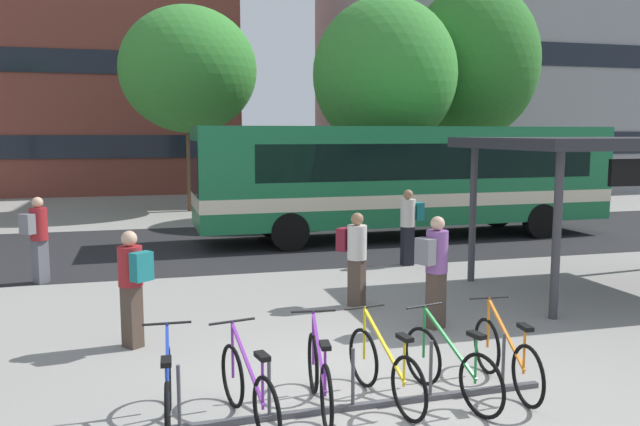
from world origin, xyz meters
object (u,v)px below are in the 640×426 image
at_px(parked_bicycle_purple_1, 248,390).
at_px(street_tree_3, 385,75).
at_px(parked_bicycle_blue_0, 168,394).
at_px(commuter_teal_pack_2, 409,222).
at_px(parked_bicycle_yellow_3, 385,370).
at_px(parked_bicycle_green_4, 450,367).
at_px(street_tree_2, 474,62).
at_px(commuter_grey_pack_0, 38,234).
at_px(street_tree_1, 188,70).
at_px(parked_bicycle_purple_2, 319,377).
at_px(transit_shelter, 621,148).
at_px(city_bus, 404,177).
at_px(commuter_maroon_pack_3, 355,253).
at_px(parked_bicycle_orange_5, 506,357).
at_px(commuter_grey_pack_1, 435,264).
at_px(commuter_teal_pack_4, 132,281).

height_order(parked_bicycle_purple_1, street_tree_3, street_tree_3).
bearing_deg(street_tree_3, parked_bicycle_blue_0, -117.65).
bearing_deg(commuter_teal_pack_2, parked_bicycle_yellow_3, 61.11).
height_order(commuter_teal_pack_2, street_tree_3, street_tree_3).
bearing_deg(parked_bicycle_green_4, street_tree_2, -42.17).
height_order(commuter_grey_pack_0, street_tree_3, street_tree_3).
bearing_deg(street_tree_1, parked_bicycle_blue_0, -93.92).
distance_m(parked_bicycle_purple_2, transit_shelter, 8.14).
bearing_deg(city_bus, street_tree_3, -103.97).
height_order(city_bus, parked_bicycle_purple_1, city_bus).
distance_m(commuter_grey_pack_0, commuter_maroon_pack_3, 6.50).
xyz_separation_m(commuter_teal_pack_2, commuter_maroon_pack_3, (-2.25, -2.97, -0.06)).
bearing_deg(street_tree_3, parked_bicycle_purple_2, -112.72).
height_order(parked_bicycle_orange_5, commuter_maroon_pack_3, commuter_maroon_pack_3).
height_order(commuter_grey_pack_0, street_tree_1, street_tree_1).
relative_size(commuter_grey_pack_1, commuter_teal_pack_2, 1.01).
distance_m(commuter_maroon_pack_3, commuter_teal_pack_4, 3.90).
relative_size(city_bus, parked_bicycle_orange_5, 7.01).
relative_size(parked_bicycle_blue_0, commuter_grey_pack_0, 0.98).
relative_size(city_bus, commuter_teal_pack_2, 6.92).
bearing_deg(parked_bicycle_yellow_3, parked_bicycle_purple_2, 82.14).
bearing_deg(commuter_grey_pack_1, street_tree_1, 76.71).
bearing_deg(parked_bicycle_purple_1, transit_shelter, -74.90).
distance_m(parked_bicycle_purple_2, parked_bicycle_green_4, 1.51).
bearing_deg(city_bus, commuter_grey_pack_0, 19.08).
xyz_separation_m(commuter_maroon_pack_3, commuter_teal_pack_4, (-3.69, -1.28, 0.01)).
relative_size(commuter_maroon_pack_3, street_tree_3, 0.21).
relative_size(parked_bicycle_yellow_3, commuter_teal_pack_2, 0.98).
bearing_deg(commuter_maroon_pack_3, parked_bicycle_green_4, -44.75).
relative_size(transit_shelter, street_tree_2, 0.61).
bearing_deg(street_tree_2, parked_bicycle_blue_0, -126.31).
bearing_deg(street_tree_2, parked_bicycle_purple_2, -122.58).
xyz_separation_m(parked_bicycle_blue_0, parked_bicycle_purple_2, (1.60, 0.06, 0.00)).
xyz_separation_m(parked_bicycle_orange_5, street_tree_2, (8.12, 16.27, 5.37)).
distance_m(parked_bicycle_yellow_3, parked_bicycle_green_4, 0.75).
bearing_deg(commuter_teal_pack_2, city_bus, -114.56).
xyz_separation_m(commuter_grey_pack_0, commuter_teal_pack_4, (1.97, -4.49, -0.04)).
xyz_separation_m(parked_bicycle_purple_2, parked_bicycle_yellow_3, (0.76, 0.02, 0.00)).
height_order(parked_bicycle_purple_2, commuter_maroon_pack_3, commuter_maroon_pack_3).
xyz_separation_m(parked_bicycle_purple_1, commuter_teal_pack_4, (-1.22, 2.81, 0.58)).
distance_m(parked_bicycle_purple_2, commuter_teal_pack_2, 7.97).
bearing_deg(parked_bicycle_blue_0, street_tree_2, -34.59).
relative_size(commuter_grey_pack_0, street_tree_2, 0.20).
xyz_separation_m(commuter_grey_pack_1, street_tree_1, (-2.79, 16.19, 4.38)).
bearing_deg(commuter_maroon_pack_3, commuter_grey_pack_0, -162.09).
relative_size(city_bus, commuter_grey_pack_0, 6.89).
relative_size(commuter_grey_pack_1, street_tree_1, 0.23).
bearing_deg(parked_bicycle_green_4, commuter_grey_pack_1, -34.60).
xyz_separation_m(parked_bicycle_blue_0, street_tree_3, (7.86, 14.99, 4.67)).
bearing_deg(commuter_maroon_pack_3, city_bus, 109.01).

